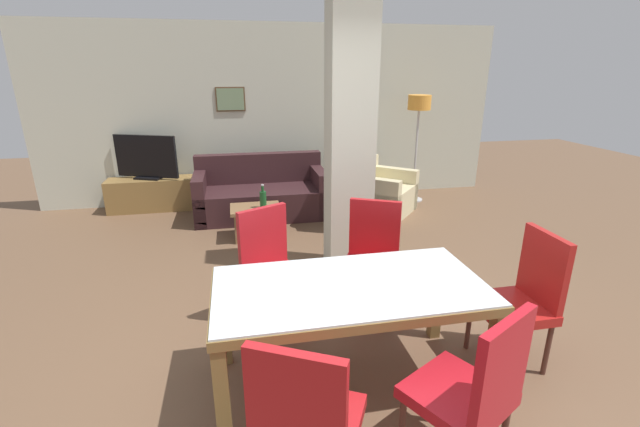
% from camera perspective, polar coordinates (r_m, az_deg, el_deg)
% --- Properties ---
extents(ground_plane, '(18.00, 18.00, 0.00)m').
position_cam_1_polar(ground_plane, '(3.17, 3.70, -21.48)').
color(ground_plane, brown).
extents(back_wall, '(7.20, 0.09, 2.70)m').
position_cam_1_polar(back_wall, '(6.93, -6.00, 12.96)').
color(back_wall, beige).
rests_on(back_wall, ground_plane).
extents(divider_pillar, '(0.44, 0.36, 2.70)m').
position_cam_1_polar(divider_pillar, '(4.30, 3.97, 9.40)').
color(divider_pillar, beige).
rests_on(divider_pillar, ground_plane).
extents(dining_table, '(1.73, 0.88, 0.75)m').
position_cam_1_polar(dining_table, '(2.82, 3.96, -12.12)').
color(dining_table, brown).
rests_on(dining_table, ground_plane).
extents(dining_chair_near_left, '(0.62, 0.62, 0.99)m').
position_cam_1_polar(dining_chair_near_left, '(2.15, -1.99, -25.83)').
color(dining_chair_near_left, '#B1181C').
rests_on(dining_chair_near_left, ground_plane).
extents(dining_chair_near_right, '(0.62, 0.62, 0.99)m').
position_cam_1_polar(dining_chair_near_right, '(2.42, 19.77, -21.06)').
color(dining_chair_near_right, '#B31620').
rests_on(dining_chair_near_right, ground_plane).
extents(dining_chair_far_right, '(0.62, 0.62, 0.99)m').
position_cam_1_polar(dining_chair_far_right, '(3.69, 6.90, -5.50)').
color(dining_chair_far_right, red).
rests_on(dining_chair_far_right, ground_plane).
extents(dining_chair_far_left, '(0.62, 0.62, 0.99)m').
position_cam_1_polar(dining_chair_far_left, '(3.52, -6.45, -6.74)').
color(dining_chair_far_left, '#B21A22').
rests_on(dining_chair_far_left, ground_plane).
extents(dining_chair_head_right, '(0.46, 0.46, 0.99)m').
position_cam_1_polar(dining_chair_head_right, '(3.38, 25.50, -9.70)').
color(dining_chair_head_right, '#AC1C1A').
rests_on(dining_chair_head_right, ground_plane).
extents(sofa, '(1.85, 0.88, 0.85)m').
position_cam_1_polar(sofa, '(6.28, -7.85, 2.40)').
color(sofa, '#351C1F').
rests_on(sofa, ground_plane).
extents(armchair, '(1.23, 1.23, 0.77)m').
position_cam_1_polar(armchair, '(6.43, 7.79, 2.63)').
color(armchair, beige).
rests_on(armchair, ground_plane).
extents(coffee_table, '(0.62, 0.46, 0.41)m').
position_cam_1_polar(coffee_table, '(5.45, -8.52, -1.10)').
color(coffee_table, brown).
rests_on(coffee_table, ground_plane).
extents(bottle, '(0.08, 0.08, 0.30)m').
position_cam_1_polar(bottle, '(5.31, -7.60, 1.93)').
color(bottle, '#194C23').
rests_on(bottle, coffee_table).
extents(tv_stand, '(1.23, 0.40, 0.48)m').
position_cam_1_polar(tv_stand, '(6.95, -21.60, 2.40)').
color(tv_stand, olive).
rests_on(tv_stand, ground_plane).
extents(tv_screen, '(0.91, 0.42, 0.65)m').
position_cam_1_polar(tv_screen, '(6.83, -22.16, 6.89)').
color(tv_screen, black).
rests_on(tv_screen, tv_stand).
extents(floor_lamp, '(0.35, 0.35, 1.66)m').
position_cam_1_polar(floor_lamp, '(6.90, 13.04, 13.00)').
color(floor_lamp, '#B7B7BC').
rests_on(floor_lamp, ground_plane).
extents(standing_person, '(0.22, 0.38, 1.69)m').
position_cam_1_polar(standing_person, '(5.46, 5.57, 7.43)').
color(standing_person, '#31415B').
rests_on(standing_person, ground_plane).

